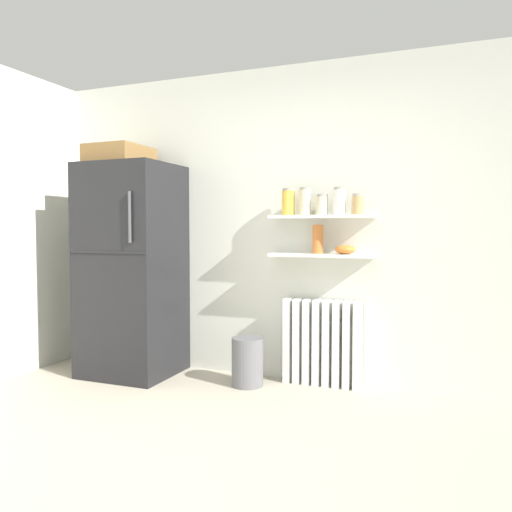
{
  "coord_description": "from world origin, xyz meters",
  "views": [
    {
      "loc": [
        1.28,
        -2.02,
        1.25
      ],
      "look_at": [
        -0.14,
        1.6,
        1.05
      ],
      "focal_mm": 35.62,
      "sensor_mm": 36.0,
      "label": 1
    }
  ],
  "objects": [
    {
      "name": "refrigerator",
      "position": [
        -1.32,
        1.66,
        0.94
      ],
      "size": [
        0.75,
        0.72,
        1.97
      ],
      "color": "black",
      "rests_on": "ground_plane"
    },
    {
      "name": "wall_shelf_upper",
      "position": [
        0.3,
        1.89,
        1.35
      ],
      "size": [
        0.83,
        0.22,
        0.02
      ],
      "primitive_type": "cube",
      "color": "white"
    },
    {
      "name": "storage_jar_4",
      "position": [
        0.57,
        1.89,
        1.45
      ],
      "size": [
        0.09,
        0.09,
        0.16
      ],
      "color": "tan",
      "rests_on": "wall_shelf_upper"
    },
    {
      "name": "vase",
      "position": [
        0.27,
        1.89,
        1.18
      ],
      "size": [
        0.09,
        0.09,
        0.23
      ],
      "primitive_type": "cylinder",
      "color": "#CC7033",
      "rests_on": "wall_shelf_lower"
    },
    {
      "name": "radiator",
      "position": [
        0.3,
        1.92,
        0.35
      ],
      "size": [
        0.63,
        0.12,
        0.69
      ],
      "color": "white",
      "rests_on": "ground_plane"
    },
    {
      "name": "storage_jar_1",
      "position": [
        0.16,
        1.89,
        1.48
      ],
      "size": [
        0.09,
        0.09,
        0.22
      ],
      "color": "beige",
      "rests_on": "wall_shelf_upper"
    },
    {
      "name": "ground_plane",
      "position": [
        0.0,
        0.5,
        0.0
      ],
      "size": [
        7.04,
        7.04,
        0.0
      ],
      "primitive_type": "plane",
      "color": "#B2A893"
    },
    {
      "name": "back_wall",
      "position": [
        0.0,
        2.05,
        1.3
      ],
      "size": [
        7.04,
        0.1,
        2.6
      ],
      "primitive_type": "cube",
      "color": "silver",
      "rests_on": "ground_plane"
    },
    {
      "name": "wall_shelf_lower",
      "position": [
        0.3,
        1.89,
        1.05
      ],
      "size": [
        0.83,
        0.22,
        0.02
      ],
      "primitive_type": "cube",
      "color": "white"
    },
    {
      "name": "storage_jar_2",
      "position": [
        0.3,
        1.89,
        1.45
      ],
      "size": [
        0.1,
        0.1,
        0.16
      ],
      "color": "beige",
      "rests_on": "wall_shelf_upper"
    },
    {
      "name": "shelf_bowl",
      "position": [
        0.48,
        1.89,
        1.1
      ],
      "size": [
        0.16,
        0.16,
        0.07
      ],
      "primitive_type": "ellipsoid",
      "color": "orange",
      "rests_on": "wall_shelf_lower"
    },
    {
      "name": "trash_bin",
      "position": [
        -0.25,
        1.69,
        0.19
      ],
      "size": [
        0.25,
        0.25,
        0.39
      ],
      "primitive_type": "cylinder",
      "color": "slate",
      "rests_on": "ground_plane"
    },
    {
      "name": "storage_jar_0",
      "position": [
        0.02,
        1.89,
        1.47
      ],
      "size": [
        0.1,
        0.1,
        0.22
      ],
      "color": "yellow",
      "rests_on": "wall_shelf_upper"
    },
    {
      "name": "storage_jar_3",
      "position": [
        0.44,
        1.89,
        1.47
      ],
      "size": [
        0.1,
        0.1,
        0.21
      ],
      "color": "silver",
      "rests_on": "wall_shelf_upper"
    }
  ]
}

